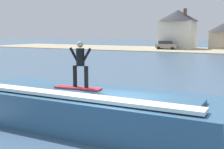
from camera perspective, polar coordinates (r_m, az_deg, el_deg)
ground_plane at (r=10.68m, az=1.08°, el=-12.16°), size 260.00×260.00×0.00m
wave_crest at (r=11.98m, az=-4.83°, el=-6.39°), size 10.66×3.62×1.50m
surfboard at (r=11.85m, az=-6.52°, el=-2.49°), size 1.97×0.64×0.06m
surfer at (r=11.66m, az=-6.03°, el=2.43°), size 0.99×0.32×1.78m
car_near_shore at (r=63.66m, az=10.30°, el=5.50°), size 4.51×2.03×1.86m
house_with_chimney at (r=67.82m, az=12.38°, el=8.81°), size 8.75×8.75×8.61m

